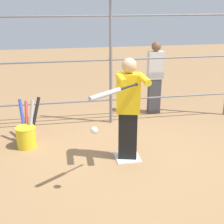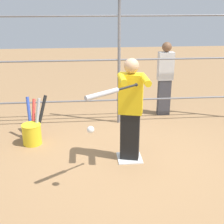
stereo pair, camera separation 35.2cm
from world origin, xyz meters
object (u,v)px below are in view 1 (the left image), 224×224
object	(u,v)px
bat_bucket	(27,134)
softball_in_flight	(94,130)
batter	(129,107)
baseball_bat_swinging	(109,93)
bystander_behind_fence	(155,77)

from	to	relation	value
bat_bucket	softball_in_flight	bearing A→B (deg)	122.04
batter	bat_bucket	bearing A→B (deg)	-24.89
batter	softball_in_flight	distance (m)	1.08
batter	baseball_bat_swinging	world-z (taller)	batter
baseball_bat_swinging	bat_bucket	bearing A→B (deg)	-50.39
batter	softball_in_flight	size ratio (longest dim) A/B	17.45
batter	bat_bucket	size ratio (longest dim) A/B	1.98
bystander_behind_fence	bat_bucket	bearing A→B (deg)	24.41
bat_bucket	batter	bearing A→B (deg)	155.11
softball_in_flight	bystander_behind_fence	distance (m)	3.36
baseball_bat_swinging	bystander_behind_fence	distance (m)	3.18
batter	bat_bucket	world-z (taller)	batter
bat_bucket	bystander_behind_fence	size ratio (longest dim) A/B	0.52
softball_in_flight	bystander_behind_fence	world-z (taller)	bystander_behind_fence
batter	baseball_bat_swinging	bearing A→B (deg)	59.32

